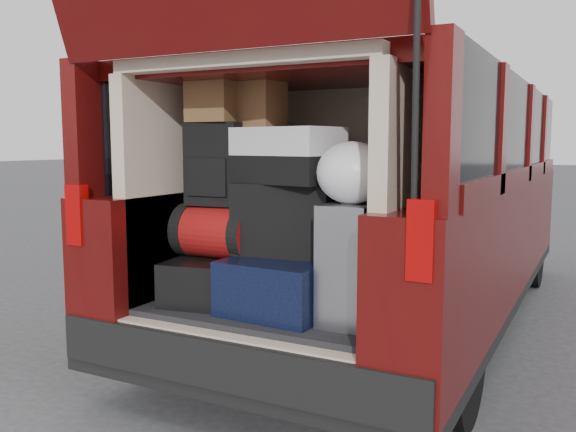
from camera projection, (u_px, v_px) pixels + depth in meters
name	position (u px, v px, depth m)	size (l,w,h in m)	color
ground	(263.00, 421.00, 3.02)	(80.00, 80.00, 0.00)	#343437
minivan	(386.00, 205.00, 4.54)	(1.90, 5.35, 2.77)	black
load_floor	(289.00, 351.00, 3.23)	(1.24, 1.05, 0.55)	black
black_hardshell	(216.00, 278.00, 3.21)	(0.41, 0.56, 0.22)	black
navy_hardshell	(289.00, 283.00, 3.01)	(0.50, 0.61, 0.26)	black
silver_roller	(353.00, 263.00, 2.78)	(0.23, 0.37, 0.55)	silver
red_duffel	(217.00, 232.00, 3.18)	(0.42, 0.27, 0.27)	maroon
black_soft_case	(287.00, 219.00, 3.05)	(0.50, 0.30, 0.36)	black
backpack	(217.00, 164.00, 3.16)	(0.30, 0.18, 0.43)	black
twotone_duffel	(279.00, 155.00, 3.03)	(0.61, 0.32, 0.27)	silver
grocery_sack_lower	(214.00, 100.00, 3.12)	(0.24, 0.20, 0.22)	brown
grocery_sack_upper	(259.00, 105.00, 3.13)	(0.23, 0.19, 0.23)	brown
plastic_bag_right	(352.00, 173.00, 2.71)	(0.32, 0.30, 0.28)	white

